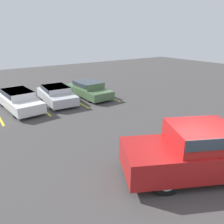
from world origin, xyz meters
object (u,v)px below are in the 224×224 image
at_px(pickup_truck, 207,151).
at_px(parked_sedan_c, 89,89).
at_px(parked_sedan_b, 56,94).
at_px(traffic_cone, 206,123).
at_px(parked_sedan_a, 19,99).

relative_size(pickup_truck, parked_sedan_c, 1.36).
height_order(parked_sedan_b, traffic_cone, parked_sedan_b).
xyz_separation_m(pickup_truck, traffic_cone, (3.58, 2.35, -0.61)).
distance_m(pickup_truck, parked_sedan_c, 11.40).
relative_size(parked_sedan_a, parked_sedan_b, 1.13).
relative_size(parked_sedan_a, traffic_cone, 7.28).
distance_m(parked_sedan_c, traffic_cone, 9.20).
bearing_deg(traffic_cone, pickup_truck, -146.74).
relative_size(pickup_truck, parked_sedan_b, 1.42).
relative_size(parked_sedan_c, traffic_cone, 6.71).
distance_m(parked_sedan_a, traffic_cone, 11.56).
xyz_separation_m(pickup_truck, parked_sedan_b, (-1.20, 11.27, -0.29)).
height_order(parked_sedan_a, parked_sedan_c, parked_sedan_a).
bearing_deg(parked_sedan_b, parked_sedan_a, -86.11).
relative_size(pickup_truck, traffic_cone, 9.12).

